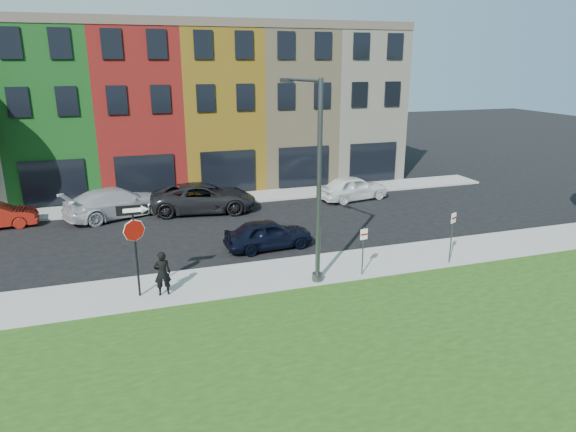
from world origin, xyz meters
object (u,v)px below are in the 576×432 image
object	(u,v)px
sedan_near	(269,234)
man	(162,273)
street_lamp	(315,183)
stop_sign	(134,233)

from	to	relation	value
sedan_near	man	bearing A→B (deg)	122.05
street_lamp	man	bearing A→B (deg)	160.65
stop_sign	man	distance (m)	1.77
sedan_near	street_lamp	world-z (taller)	street_lamp
sedan_near	street_lamp	bearing A→B (deg)	-175.46
man	sedan_near	distance (m)	6.18
stop_sign	street_lamp	distance (m)	6.59
sedan_near	stop_sign	bearing A→B (deg)	116.91
man	sedan_near	bearing A→B (deg)	-144.14
stop_sign	street_lamp	xyz separation A→B (m)	(6.42, -0.53, 1.39)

